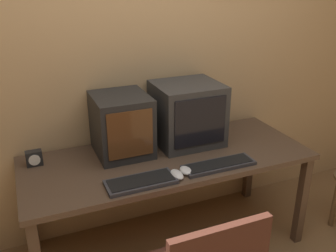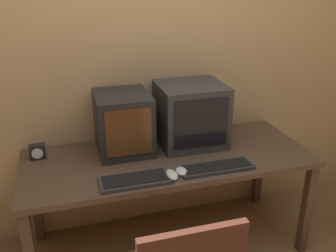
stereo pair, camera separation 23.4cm
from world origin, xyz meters
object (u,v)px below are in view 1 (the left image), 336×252
keyboard_main (141,182)px  desk_clock (34,158)px  monitor_right (187,113)px  mouse_far_corner (177,174)px  mouse_near_keyboard (186,171)px  keyboard_side (219,165)px  monitor_left (122,125)px

keyboard_main → desk_clock: size_ratio=4.10×
monitor_right → mouse_far_corner: (-0.26, -0.43, -0.19)m
mouse_near_keyboard → desk_clock: 0.93m
monitor_right → keyboard_side: monitor_right is taller
monitor_right → keyboard_side: 0.46m
monitor_left → keyboard_side: (0.48, -0.42, -0.18)m
mouse_near_keyboard → mouse_far_corner: size_ratio=0.86×
monitor_left → mouse_near_keyboard: size_ratio=3.81×
mouse_near_keyboard → monitor_right: bearing=64.0°
monitor_right → keyboard_main: (-0.48, -0.42, -0.20)m
monitor_left → mouse_far_corner: 0.51m
mouse_far_corner → keyboard_side: bearing=3.3°
monitor_right → mouse_far_corner: monitor_right is taller
monitor_left → keyboard_main: bearing=-92.7°
keyboard_main → desk_clock: 0.70m
keyboard_main → keyboard_side: bearing=0.6°
desk_clock → mouse_far_corner: bearing=-32.2°
keyboard_side → monitor_right: bearing=93.2°
monitor_left → keyboard_main: (-0.02, -0.43, -0.18)m
keyboard_side → mouse_near_keyboard: 0.22m
desk_clock → monitor_left: bearing=-3.4°
monitor_right → mouse_far_corner: bearing=-121.8°
monitor_right → mouse_far_corner: 0.54m
monitor_right → mouse_near_keyboard: size_ratio=4.25×
mouse_near_keyboard → monitor_left: bearing=122.3°
keyboard_side → desk_clock: size_ratio=4.72×
monitor_left → desk_clock: bearing=176.6°
monitor_left → mouse_near_keyboard: bearing=-57.7°
keyboard_main → keyboard_side: 0.50m
monitor_right → desk_clock: size_ratio=4.49×
monitor_right → keyboard_main: 0.66m
monitor_left → mouse_far_corner: (0.20, -0.44, -0.18)m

